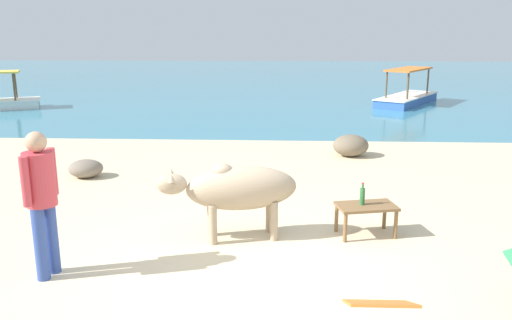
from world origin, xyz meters
TOP-DOWN VIEW (x-y plane):
  - sand_beach at (0.00, 0.00)m, footprint 18.00×14.00m
  - water_surface at (0.00, 22.00)m, footprint 60.00×36.00m
  - cow at (-0.16, 0.85)m, footprint 1.82×0.81m
  - low_bench_table at (1.51, 1.03)m, footprint 0.84×0.59m
  - bottle at (1.45, 1.04)m, footprint 0.07×0.07m
  - person_standing at (-2.16, -0.32)m, footprint 0.32×0.50m
  - shore_rock_large at (-3.19, 3.58)m, footprint 0.69×0.61m
  - shore_rock_medium at (1.88, 5.48)m, footprint 0.80×0.71m
  - boat_blue at (4.97, 13.81)m, footprint 2.95×3.72m

SIDE VIEW (x-z plane):
  - water_surface at x=0.00m, z-range -0.01..0.01m
  - sand_beach at x=0.00m, z-range 0.00..0.04m
  - shore_rock_large at x=-3.19m, z-range 0.04..0.37m
  - shore_rock_medium at x=1.88m, z-range 0.04..0.50m
  - boat_blue at x=4.97m, z-range -0.35..0.94m
  - low_bench_table at x=1.51m, z-range 0.18..0.60m
  - bottle at x=1.45m, z-range 0.43..0.73m
  - cow at x=-0.16m, z-range 0.20..1.21m
  - person_standing at x=-2.16m, z-range 0.18..1.80m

